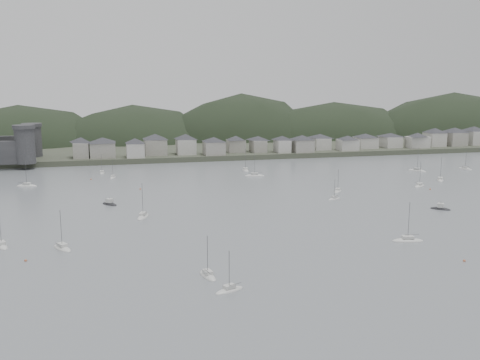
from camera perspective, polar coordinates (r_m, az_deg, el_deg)
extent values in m
plane|color=slate|center=(136.05, 7.77, -7.90)|extent=(900.00, 900.00, 0.00)
cube|color=#383D2D|center=(419.69, -7.34, 4.53)|extent=(900.00, 250.00, 3.00)
ellipsoid|color=black|center=(400.10, -22.87, 1.86)|extent=(138.98, 92.48, 81.13)
ellipsoid|color=black|center=(396.49, -11.56, 2.41)|extent=(132.08, 90.41, 79.74)
ellipsoid|color=black|center=(408.86, 0.15, 2.46)|extent=(133.88, 88.37, 101.41)
ellipsoid|color=black|center=(428.54, 10.13, 2.98)|extent=(165.81, 81.78, 82.55)
ellipsoid|color=black|center=(481.45, 22.13, 2.86)|extent=(177.60, 96.61, 102.57)
cylinder|color=#313134|center=(290.66, -22.57, 3.45)|extent=(10.00, 10.00, 18.00)
cylinder|color=#313134|center=(318.29, -21.85, 3.93)|extent=(10.00, 10.00, 17.00)
cube|color=#313134|center=(304.75, -22.16, 3.19)|extent=(3.50, 30.00, 12.00)
cube|color=gray|center=(304.24, -17.04, 3.16)|extent=(8.34, 12.91, 8.59)
pyramid|color=#2A2B30|center=(303.64, -17.10, 4.24)|extent=(15.78, 15.78, 3.01)
cube|color=gray|center=(303.23, -14.84, 3.22)|extent=(13.68, 13.35, 8.36)
pyramid|color=#2A2B30|center=(302.63, -14.89, 4.28)|extent=(20.07, 20.07, 2.93)
cube|color=#ADABA3|center=(298.23, -11.44, 3.22)|extent=(9.78, 10.20, 8.08)
pyramid|color=#2A2B30|center=(297.65, -11.48, 4.26)|extent=(14.83, 14.83, 2.83)
cube|color=gray|center=(308.49, -9.29, 3.61)|extent=(12.59, 13.33, 9.09)
pyramid|color=#2A2B30|center=(307.86, -9.32, 4.74)|extent=(19.24, 19.24, 3.18)
cube|color=#ADABA3|center=(308.94, -5.97, 3.67)|extent=(10.74, 12.17, 8.87)
pyramid|color=#2A2B30|center=(308.33, -5.99, 4.78)|extent=(17.01, 17.01, 3.10)
cube|color=gray|center=(305.17, -2.88, 3.52)|extent=(11.63, 12.09, 7.69)
pyramid|color=#2A2B30|center=(304.62, -2.89, 4.49)|extent=(17.61, 17.61, 2.69)
cube|color=gray|center=(316.86, -0.46, 3.76)|extent=(10.37, 9.35, 7.44)
pyramid|color=#2A2B30|center=(316.34, -0.46, 4.66)|extent=(14.65, 14.65, 2.60)
cube|color=gray|center=(317.97, 1.99, 3.75)|extent=(8.24, 12.20, 7.22)
pyramid|color=#2A2B30|center=(317.47, 2.00, 4.63)|extent=(15.17, 15.17, 2.53)
cube|color=#ADABA3|center=(317.11, 4.67, 3.73)|extent=(8.06, 10.91, 7.46)
pyramid|color=#2A2B30|center=(316.59, 4.68, 4.64)|extent=(14.08, 14.08, 2.61)
cube|color=gray|center=(319.86, 6.85, 3.77)|extent=(11.73, 11.78, 7.66)
pyramid|color=#2A2B30|center=(319.34, 6.87, 4.69)|extent=(17.46, 17.46, 2.68)
cube|color=#ADABA3|center=(334.84, 8.79, 3.97)|extent=(10.19, 13.02, 7.33)
pyramid|color=#2A2B30|center=(334.35, 8.81, 4.82)|extent=(17.23, 17.23, 2.57)
cube|color=#ADABA3|center=(332.96, 11.75, 3.81)|extent=(11.70, 9.81, 6.88)
pyramid|color=#2A2B30|center=(332.50, 11.78, 4.60)|extent=(15.97, 15.97, 2.41)
cube|color=#ADABA3|center=(348.37, 13.62, 4.02)|extent=(12.83, 12.48, 7.00)
pyramid|color=#2A2B30|center=(347.92, 13.65, 4.79)|extent=(18.79, 18.79, 2.45)
cube|color=#ADABA3|center=(357.66, 16.19, 4.05)|extent=(11.07, 13.50, 6.97)
pyramid|color=#2A2B30|center=(357.23, 16.23, 4.80)|extent=(18.25, 18.25, 2.44)
cube|color=#ADABA3|center=(359.11, 18.93, 3.96)|extent=(13.75, 9.12, 7.34)
pyramid|color=#2A2B30|center=(358.66, 18.97, 4.74)|extent=(16.97, 16.97, 2.57)
cube|color=#ADABA3|center=(373.55, 20.60, 4.21)|extent=(11.37, 11.57, 9.05)
pyramid|color=#2A2B30|center=(373.04, 20.66, 5.14)|extent=(17.03, 17.03, 3.17)
cube|color=gray|center=(381.71, 22.51, 4.20)|extent=(12.07, 13.43, 9.09)
pyramid|color=#2A2B30|center=(381.21, 22.57, 5.12)|extent=(18.93, 18.93, 3.18)
cube|color=#ADABA3|center=(394.06, 24.30, 4.26)|extent=(10.79, 13.31, 9.35)
pyramid|color=#2A2B30|center=(393.56, 24.36, 5.17)|extent=(17.89, 17.89, 3.27)
ellipsoid|color=silver|center=(294.48, 23.53, 1.11)|extent=(4.58, 7.97, 1.52)
cube|color=silver|center=(294.33, 23.54, 1.32)|extent=(2.39, 3.04, 0.70)
cylinder|color=#3F3F42|center=(293.82, 23.59, 2.06)|extent=(0.12, 0.12, 9.49)
cylinder|color=#3F3F42|center=(292.98, 23.64, 1.38)|extent=(1.11, 3.29, 0.10)
ellipsoid|color=silver|center=(153.43, -24.74, -6.66)|extent=(5.35, 8.11, 1.55)
cube|color=silver|center=(153.14, -24.77, -6.27)|extent=(2.64, 3.17, 0.70)
cylinder|color=#3F3F42|center=(152.14, -24.88, -4.85)|extent=(0.12, 0.12, 9.70)
ellipsoid|color=silver|center=(110.64, -1.19, -12.10)|extent=(7.21, 4.64, 1.38)
cube|color=silver|center=(110.27, -1.19, -11.62)|extent=(2.80, 2.31, 0.70)
cylinder|color=#3F3F42|center=(109.04, -1.20, -9.93)|extent=(0.12, 0.12, 8.60)
cylinder|color=#3F3F42|center=(109.89, -0.54, -11.39)|extent=(2.91, 1.26, 0.10)
ellipsoid|color=silver|center=(241.16, -22.39, -0.63)|extent=(9.33, 5.47, 1.78)
cube|color=silver|center=(240.96, -22.41, -0.36)|extent=(3.56, 2.83, 0.70)
cylinder|color=#3F3F42|center=(240.23, -22.48, 0.70)|extent=(0.12, 0.12, 11.11)
cylinder|color=#3F3F42|center=(240.61, -22.79, -0.26)|extent=(3.83, 1.34, 0.10)
ellipsoid|color=silver|center=(278.57, 18.91, 0.94)|extent=(7.60, 9.68, 1.90)
cube|color=silver|center=(278.38, 18.92, 1.20)|extent=(3.53, 3.93, 0.70)
cylinder|color=#3F3F42|center=(277.72, 18.98, 2.18)|extent=(0.12, 0.12, 11.89)
cylinder|color=#3F3F42|center=(276.61, 18.93, 1.26)|extent=(2.34, 3.69, 0.10)
ellipsoid|color=silver|center=(145.41, -18.96, -7.16)|extent=(6.53, 8.47, 1.66)
cube|color=silver|center=(145.09, -18.99, -6.74)|extent=(3.05, 3.42, 0.70)
cylinder|color=#3F3F42|center=(143.96, -19.08, -5.14)|extent=(0.12, 0.12, 10.35)
cylinder|color=#3F3F42|center=(143.78, -19.35, -6.68)|extent=(2.00, 3.25, 0.10)
ellipsoid|color=silver|center=(248.68, 1.62, 0.44)|extent=(9.88, 5.01, 1.89)
cube|color=silver|center=(248.47, 1.62, 0.72)|extent=(3.68, 2.75, 0.70)
cylinder|color=#3F3F42|center=(247.73, 1.63, 1.82)|extent=(0.12, 0.12, 11.81)
cylinder|color=#3F3F42|center=(249.18, 1.97, 0.88)|extent=(4.17, 1.02, 0.10)
ellipsoid|color=silver|center=(151.44, 17.96, -6.42)|extent=(9.12, 4.68, 1.74)
cube|color=silver|center=(151.12, 17.98, -5.99)|extent=(3.40, 2.55, 0.70)
cylinder|color=#3F3F42|center=(149.99, 18.08, -4.37)|extent=(0.12, 0.12, 10.89)
cylinder|color=#3F3F42|center=(152.06, 18.42, -5.70)|extent=(3.84, 0.98, 0.10)
ellipsoid|color=silver|center=(235.81, 19.14, -0.66)|extent=(8.30, 6.99, 1.66)
cube|color=silver|center=(235.61, 19.15, -0.39)|extent=(3.43, 3.17, 0.70)
cylinder|color=#3F3F42|center=(234.92, 19.21, 0.62)|extent=(0.12, 0.12, 10.37)
cylinder|color=#3F3F42|center=(235.57, 18.80, -0.23)|extent=(3.10, 2.25, 0.10)
ellipsoid|color=silver|center=(254.05, 21.16, -0.04)|extent=(6.83, 8.56, 1.69)
cube|color=silver|center=(253.86, 21.18, 0.21)|extent=(3.16, 3.49, 0.70)
cylinder|color=#3F3F42|center=(253.21, 21.24, 1.17)|extent=(0.12, 0.12, 10.55)
cylinder|color=#3F3F42|center=(253.22, 21.50, 0.30)|extent=(2.14, 3.25, 0.10)
ellipsoid|color=silver|center=(118.81, -3.58, -10.51)|extent=(3.89, 7.79, 1.49)
cube|color=silver|center=(118.45, -3.58, -10.04)|extent=(2.15, 2.90, 0.70)
cylinder|color=#3F3F42|center=(117.20, -3.60, -8.31)|extent=(0.12, 0.12, 9.32)
cylinder|color=#3F3F42|center=(117.00, -3.60, -10.01)|extent=(0.80, 3.30, 0.10)
ellipsoid|color=silver|center=(265.83, -14.93, 0.73)|extent=(2.76, 7.41, 1.46)
cube|color=silver|center=(265.67, -14.94, 0.95)|extent=(1.75, 2.64, 0.70)
cylinder|color=#3F3F42|center=(265.13, -14.98, 1.73)|extent=(0.12, 0.12, 9.11)
cylinder|color=#3F3F42|center=(264.30, -14.93, 1.02)|extent=(0.29, 3.28, 0.10)
ellipsoid|color=silver|center=(200.42, 10.33, -2.09)|extent=(6.28, 4.03, 1.20)
cube|color=silver|center=(200.24, 10.33, -1.84)|extent=(2.44, 2.01, 0.70)
cylinder|color=#3F3F42|center=(199.64, 10.36, -0.99)|extent=(0.12, 0.12, 7.50)
cylinder|color=#3F3F42|center=(200.17, 10.65, -1.69)|extent=(2.54, 1.11, 0.10)
ellipsoid|color=silver|center=(215.41, 10.70, -1.25)|extent=(6.27, 7.08, 1.44)
cube|color=silver|center=(215.21, 10.71, -0.98)|extent=(2.81, 2.96, 0.70)
cylinder|color=#3F3F42|center=(214.55, 10.74, -0.03)|extent=(0.12, 0.12, 9.01)
cylinder|color=#3F3F42|center=(215.69, 10.41, -0.80)|extent=(2.09, 2.61, 0.10)
ellipsoid|color=silver|center=(264.87, 0.60, 1.04)|extent=(3.35, 9.04, 1.78)
cube|color=silver|center=(264.68, 0.60, 1.29)|extent=(2.13, 3.22, 0.70)
cylinder|color=#3F3F42|center=(264.02, 0.61, 2.26)|extent=(0.12, 0.12, 11.11)
cylinder|color=#3F3F42|center=(266.10, 0.50, 1.46)|extent=(0.33, 4.00, 0.10)
ellipsoid|color=silver|center=(173.21, -10.62, -4.03)|extent=(5.71, 9.33, 1.78)
cube|color=silver|center=(172.93, -10.63, -3.65)|extent=(2.90, 3.59, 0.70)
cylinder|color=#3F3F42|center=(171.92, -10.68, -2.18)|extent=(0.12, 0.12, 11.11)
cylinder|color=#3F3F42|center=(171.37, -10.42, -3.58)|extent=(1.46, 3.79, 0.10)
ellipsoid|color=silver|center=(251.00, -13.80, 0.24)|extent=(3.96, 6.95, 1.32)
cube|color=silver|center=(250.84, -13.81, 0.46)|extent=(2.07, 2.64, 0.70)
cylinder|color=#3F3F42|center=(250.32, -13.85, 1.21)|extent=(0.12, 0.12, 8.27)
cylinder|color=#3F3F42|center=(251.87, -13.90, 0.62)|extent=(0.97, 2.88, 0.10)
ellipsoid|color=black|center=(194.14, 21.18, -3.01)|extent=(6.66, 6.41, 1.50)
cube|color=silver|center=(193.85, 21.21, -2.61)|extent=(2.79, 2.78, 1.40)
cylinder|color=#3F3F42|center=(193.66, 21.22, -2.35)|extent=(0.10, 0.10, 1.20)
ellipsoid|color=black|center=(194.23, -14.15, -2.62)|extent=(6.65, 7.43, 1.62)
cube|color=silver|center=(193.92, -14.17, -2.20)|extent=(2.99, 3.01, 1.40)
cylinder|color=#3F3F42|center=(193.73, -14.18, -1.94)|extent=(0.10, 0.10, 1.20)
sphere|color=#BA633E|center=(139.46, 23.45, -8.15)|extent=(0.70, 0.70, 0.70)
sphere|color=#BA633E|center=(248.87, -16.06, 0.08)|extent=(0.70, 0.70, 0.70)
sphere|color=#BA633E|center=(138.69, -22.51, -8.19)|extent=(0.70, 0.70, 0.70)
sphere|color=#BA633E|center=(220.32, -10.91, -0.98)|extent=(0.70, 0.70, 0.70)
sphere|color=#BA633E|center=(229.94, 20.19, -0.96)|extent=(0.70, 0.70, 0.70)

